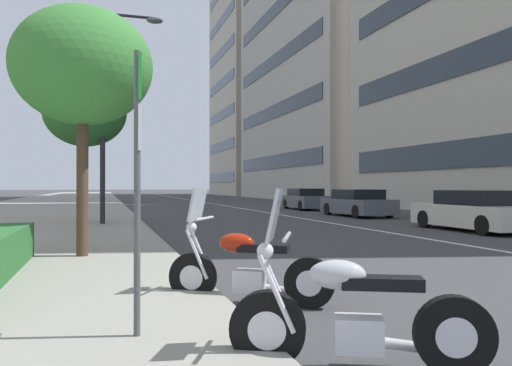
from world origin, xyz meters
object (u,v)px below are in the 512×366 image
object	(u,v)px
car_lead_in_lane	(357,204)
street_tree_by_lamp_post	(83,67)
car_mid_block_traffic	(474,212)
street_lamp_with_banners	(112,95)
street_tree_far_plaza	(85,112)
motorcycle_second_in_row	(353,317)
motorcycle_nearest_camera	(246,270)
car_approaching_light	(305,199)
parking_sign_by_curb	(138,157)

from	to	relation	value
car_lead_in_lane	street_tree_by_lamp_post	world-z (taller)	street_tree_by_lamp_post
car_mid_block_traffic	street_lamp_with_banners	size ratio (longest dim) A/B	0.60
street_lamp_with_banners	street_tree_by_lamp_post	xyz separation A→B (m)	(-8.53, 0.67, -0.95)
street_tree_by_lamp_post	street_tree_far_plaza	distance (m)	9.20
motorcycle_second_in_row	car_mid_block_traffic	world-z (taller)	motorcycle_second_in_row
motorcycle_nearest_camera	street_tree_far_plaza	distance (m)	14.01
car_lead_in_lane	car_approaching_light	world-z (taller)	car_approaching_light
motorcycle_second_in_row	street_tree_far_plaza	distance (m)	16.39
parking_sign_by_curb	street_tree_by_lamp_post	distance (m)	5.99
street_tree_far_plaza	parking_sign_by_curb	bearing A→B (deg)	-176.33
motorcycle_nearest_camera	car_lead_in_lane	world-z (taller)	motorcycle_nearest_camera
motorcycle_second_in_row	street_tree_by_lamp_post	bearing A→B (deg)	-46.42
motorcycle_nearest_camera	street_lamp_with_banners	world-z (taller)	street_lamp_with_banners
car_lead_in_lane	parking_sign_by_curb	size ratio (longest dim) A/B	1.77
motorcycle_nearest_camera	street_lamp_with_banners	size ratio (longest dim) A/B	0.25
street_lamp_with_banners	street_tree_far_plaza	bearing A→B (deg)	55.09
street_tree_far_plaza	street_lamp_with_banners	bearing A→B (deg)	-124.91
car_mid_block_traffic	street_tree_by_lamp_post	world-z (taller)	street_tree_by_lamp_post
car_approaching_light	street_tree_far_plaza	xyz separation A→B (m)	(-10.11, 12.79, 3.53)
street_lamp_with_banners	street_tree_by_lamp_post	bearing A→B (deg)	175.51
motorcycle_nearest_camera	street_tree_by_lamp_post	distance (m)	5.70
parking_sign_by_curb	street_tree_by_lamp_post	xyz separation A→B (m)	(5.60, 0.68, 2.02)
street_tree_far_plaza	car_mid_block_traffic	bearing A→B (deg)	-113.83
motorcycle_second_in_row	car_lead_in_lane	bearing A→B (deg)	-94.09
motorcycle_second_in_row	motorcycle_nearest_camera	xyz separation A→B (m)	(2.46, 0.21, -0.00)
car_mid_block_traffic	car_approaching_light	size ratio (longest dim) A/B	1.01
motorcycle_nearest_camera	street_lamp_with_banners	distance (m)	13.42
motorcycle_second_in_row	parking_sign_by_curb	distance (m)	2.31
car_mid_block_traffic	parking_sign_by_curb	world-z (taller)	parking_sign_by_curb
car_approaching_light	street_tree_far_plaza	bearing A→B (deg)	130.71
car_mid_block_traffic	street_lamp_with_banners	xyz separation A→B (m)	(4.83, 11.48, 4.08)
motorcycle_second_in_row	car_lead_in_lane	size ratio (longest dim) A/B	0.44
parking_sign_by_curb	street_tree_far_plaza	world-z (taller)	street_tree_far_plaza
parking_sign_by_curb	motorcycle_nearest_camera	bearing A→B (deg)	-43.70
street_lamp_with_banners	parking_sign_by_curb	bearing A→B (deg)	-179.94
motorcycle_second_in_row	car_mid_block_traffic	xyz separation A→B (m)	(10.27, -9.83, 0.20)
car_approaching_light	street_tree_by_lamp_post	size ratio (longest dim) A/B	0.95
car_mid_block_traffic	street_tree_far_plaza	size ratio (longest dim) A/B	0.86
car_approaching_light	street_tree_far_plaza	distance (m)	16.68
motorcycle_nearest_camera	car_lead_in_lane	bearing A→B (deg)	-90.70
street_lamp_with_banners	street_tree_by_lamp_post	world-z (taller)	street_lamp_with_banners
car_mid_block_traffic	car_approaching_light	bearing A→B (deg)	-0.26
motorcycle_second_in_row	car_approaching_light	distance (m)	27.80
motorcycle_second_in_row	parking_sign_by_curb	size ratio (longest dim) A/B	0.77
car_lead_in_lane	street_tree_by_lamp_post	bearing A→B (deg)	133.29
motorcycle_second_in_row	car_mid_block_traffic	distance (m)	14.21
car_approaching_light	car_lead_in_lane	bearing A→B (deg)	-179.70
motorcycle_nearest_camera	parking_sign_by_curb	bearing A→B (deg)	77.84
car_mid_block_traffic	street_lamp_with_banners	world-z (taller)	street_lamp_with_banners
street_tree_by_lamp_post	street_lamp_with_banners	bearing A→B (deg)	-4.49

